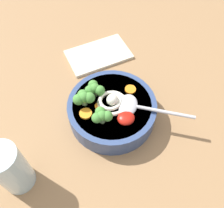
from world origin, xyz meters
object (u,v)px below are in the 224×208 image
Objects in this scene: drinking_glass at (11,169)px; folded_napkin at (98,55)px; noodle_pile at (112,102)px; soup_bowl at (112,110)px; soup_spoon at (134,106)px.

drinking_glass is 40.25cm from folded_napkin.
folded_napkin is at bearing -99.65° from noodle_pile.
noodle_pile is at bearing -160.93° from drinking_glass.
soup_bowl is 1.16× the size of folded_napkin.
noodle_pile is 22.17cm from folded_napkin.
soup_bowl is at bearing 80.55° from folded_napkin.
soup_spoon is at bearing 147.00° from soup_bowl.
drinking_glass is at bearing 19.07° from noodle_pile.
soup_bowl is 1.60× the size of drinking_glass.
soup_bowl is 6.06cm from soup_spoon.
drinking_glass reaches higher than noodle_pile.
drinking_glass reaches higher than folded_napkin.
noodle_pile is at bearing -179.61° from soup_spoon.
soup_bowl is 3.55cm from noodle_pile.
noodle_pile is 0.47× the size of soup_spoon.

